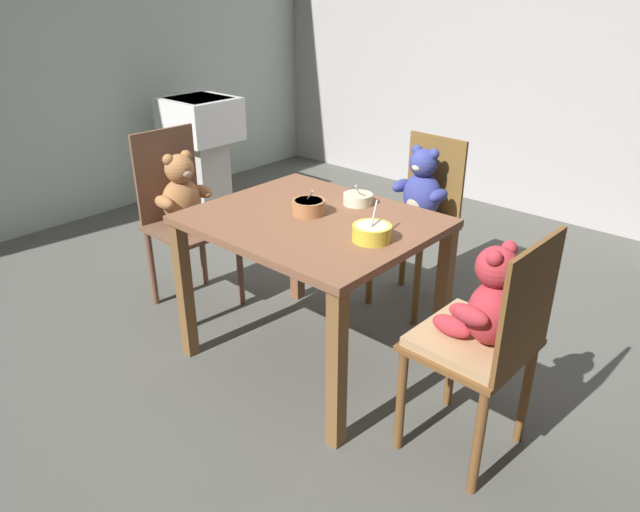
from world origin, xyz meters
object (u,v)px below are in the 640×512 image
Objects in this scene: dining_table at (312,240)px; teddy_chair_near_right at (485,323)px; teddy_chair_near_left at (184,204)px; porridge_bowl_yellow_near_right at (372,232)px; porridge_bowl_cream_far_center at (358,199)px; sink_basin at (202,136)px; porridge_bowl_terracotta_center at (309,206)px; teddy_chair_far_center at (419,204)px.

teddy_chair_near_right is at bearing -3.83° from dining_table.
teddy_chair_near_left is 1.22m from porridge_bowl_yellow_near_right.
teddy_chair_near_right reaches higher than porridge_bowl_cream_far_center.
porridge_bowl_terracotta_center is at bearing -25.59° from sink_basin.
teddy_chair_near_left reaches higher than sink_basin.
porridge_bowl_terracotta_center is at bearing -4.43° from teddy_chair_far_center.
teddy_chair_far_center is at bearing 82.54° from porridge_bowl_terracotta_center.
porridge_bowl_terracotta_center is (-0.05, 0.03, 0.14)m from dining_table.
teddy_chair_far_center is at bearing 109.63° from porridge_bowl_yellow_near_right.
porridge_bowl_yellow_near_right is at bearing -3.76° from dining_table.
dining_table is at bearing -0.75° from teddy_chair_far_center.
dining_table is 1.18× the size of sink_basin.
porridge_bowl_cream_far_center is (-0.01, -0.51, 0.16)m from teddy_chair_far_center.
teddy_chair_near_left is at bearing -178.87° from porridge_bowl_yellow_near_right.
teddy_chair_near_left is 6.38× the size of porridge_bowl_terracotta_center.
teddy_chair_near_right is 0.56m from porridge_bowl_yellow_near_right.
teddy_chair_far_center is at bearing -5.79° from sink_basin.
dining_table is 1.10× the size of teddy_chair_near_right.
teddy_chair_near_left reaches higher than teddy_chair_near_right.
porridge_bowl_yellow_near_right is at bearing -2.22° from teddy_chair_near_right.
sink_basin is at bearing 154.41° from porridge_bowl_terracotta_center.
sink_basin is at bearing -18.09° from teddy_chair_near_right.
teddy_chair_far_center is 0.86m from porridge_bowl_yellow_near_right.
teddy_chair_far_center reaches higher than porridge_bowl_cream_far_center.
porridge_bowl_terracotta_center is (-0.09, -0.24, 0.01)m from porridge_bowl_cream_far_center.
teddy_chair_far_center is 6.73× the size of porridge_bowl_cream_far_center.
teddy_chair_near_left reaches higher than porridge_bowl_cream_far_center.
porridge_bowl_terracotta_center is (-0.91, 0.09, 0.18)m from teddy_chair_near_right.
teddy_chair_near_left is 1.12× the size of sink_basin.
teddy_chair_far_center is at bearing 44.14° from teddy_chair_near_left.
sink_basin is (-2.91, 1.05, -0.01)m from teddy_chair_near_right.
porridge_bowl_cream_far_center is at bearing -19.07° from sink_basin.
porridge_bowl_cream_far_center is at bearing 81.49° from dining_table.
teddy_chair_near_right is at bearing -5.42° from porridge_bowl_terracotta_center.
porridge_bowl_terracotta_center is (-0.38, 0.05, -0.00)m from porridge_bowl_yellow_near_right.
porridge_bowl_yellow_near_right reaches higher than dining_table.
dining_table is 0.78m from teddy_chair_far_center.
teddy_chair_far_center is 2.11m from sink_basin.
dining_table is 2.28m from sink_basin.
sink_basin is (-2.00, 0.96, -0.19)m from porridge_bowl_terracotta_center.
dining_table is at bearing -31.42° from porridge_bowl_terracotta_center.
porridge_bowl_terracotta_center is (-0.10, -0.75, 0.17)m from teddy_chair_far_center.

